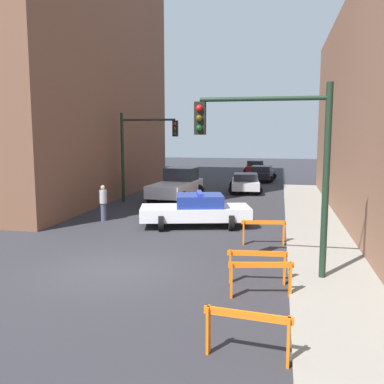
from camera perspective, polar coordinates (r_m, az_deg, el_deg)
The scene contains 15 objects.
ground_plane at distance 13.06m, azimuth -10.18°, elevation -10.18°, with size 120.00×120.00×0.00m, color #2D2D33.
sidewalk_right at distance 12.25m, azimuth 18.44°, elevation -11.38°, with size 2.40×44.00×0.12m.
building_corner_left at distance 31.49m, azimuth -22.47°, elevation 21.64°, with size 14.00×20.00×23.71m.
traffic_light_near at distance 11.74m, azimuth 11.87°, elevation 5.33°, with size 3.64×0.35×5.20m.
traffic_light_far at distance 25.13m, azimuth -6.93°, elevation 6.33°, with size 3.44×0.35×5.20m.
police_car at distance 18.53m, azimuth 0.58°, elevation -2.42°, with size 5.01×3.06×1.52m.
white_truck at distance 26.22m, azimuth -1.98°, elevation 0.98°, with size 2.91×5.54×1.90m.
parked_car_near at distance 29.75m, azimuth 7.13°, elevation 1.28°, with size 2.54×4.45×1.31m.
parked_car_mid at distance 36.91m, azimuth 9.26°, elevation 2.48°, with size 2.49×4.42×1.31m.
parked_car_far at distance 44.27m, azimuth 8.42°, elevation 3.36°, with size 2.38×4.36×1.31m.
pedestrian_crossing at distance 20.17m, azimuth -11.78°, elevation -1.35°, with size 0.48×0.48×1.66m.
barrier_front at distance 7.96m, azimuth 7.40°, elevation -17.40°, with size 1.59×0.35×0.90m.
barrier_mid at distance 10.75m, azimuth 9.16°, elevation -10.66°, with size 1.58×0.45×0.90m.
barrier_back at distance 11.71m, azimuth 8.69°, elevation -9.11°, with size 1.60×0.32×0.90m.
barrier_corner at distance 15.70m, azimuth 9.51°, elevation -4.78°, with size 1.59×0.39×0.90m.
Camera 1 is at (4.70, -11.51, 3.99)m, focal length 40.00 mm.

